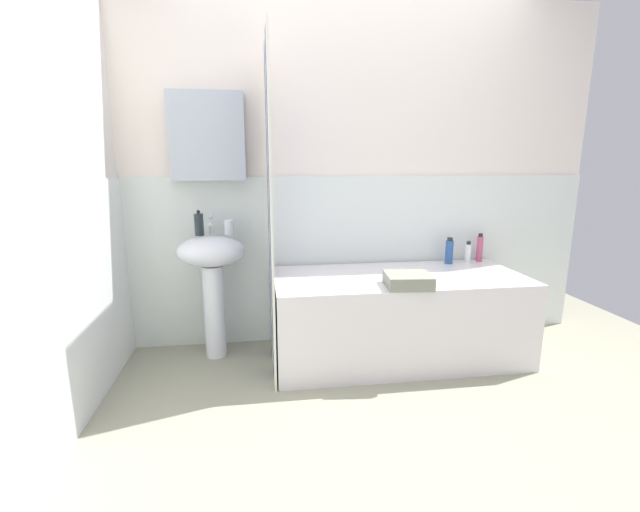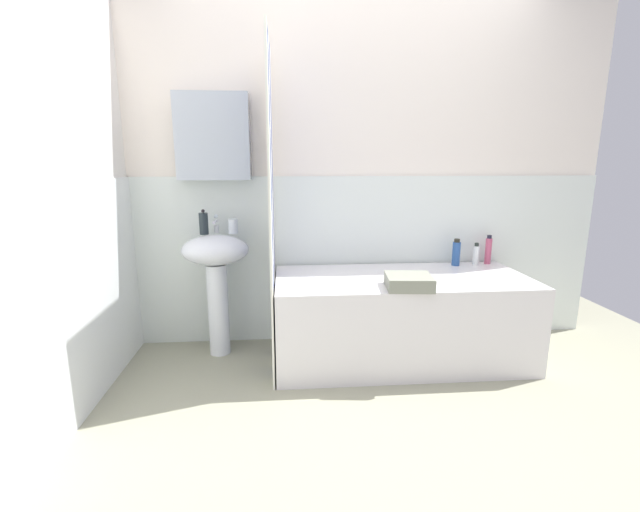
{
  "view_description": "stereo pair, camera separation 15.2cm",
  "coord_description": "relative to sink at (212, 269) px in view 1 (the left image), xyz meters",
  "views": [
    {
      "loc": [
        -0.64,
        -1.81,
        1.31
      ],
      "look_at": [
        -0.28,
        0.68,
        0.75
      ],
      "focal_mm": 24.37,
      "sensor_mm": 36.0,
      "label": 1
    },
    {
      "loc": [
        -0.49,
        -1.82,
        1.31
      ],
      "look_at": [
        -0.28,
        0.68,
        0.75
      ],
      "focal_mm": 24.37,
      "sensor_mm": 36.0,
      "label": 2
    }
  ],
  "objects": [
    {
      "name": "bathtub",
      "position": [
        1.22,
        -0.18,
        -0.32
      ],
      "size": [
        1.64,
        0.73,
        0.57
      ],
      "primitive_type": "cube",
      "color": "white",
      "rests_on": "ground_plane"
    },
    {
      "name": "shampoo_bottle",
      "position": [
        1.83,
        0.1,
        0.04
      ],
      "size": [
        0.04,
        0.04,
        0.16
      ],
      "color": "white",
      "rests_on": "bathtub"
    },
    {
      "name": "sink",
      "position": [
        0.0,
        0.0,
        0.0
      ],
      "size": [
        0.44,
        0.34,
        0.83
      ],
      "color": "white",
      "rests_on": "ground_plane"
    },
    {
      "name": "shower_curtain",
      "position": [
        0.38,
        -0.18,
        0.39
      ],
      "size": [
        0.01,
        0.73,
        2.0
      ],
      "color": "white",
      "rests_on": "ground_plane"
    },
    {
      "name": "body_wash_bottle",
      "position": [
        1.68,
        0.09,
        0.05
      ],
      "size": [
        0.06,
        0.06,
        0.19
      ],
      "color": "#2B5396",
      "rests_on": "bathtub"
    },
    {
      "name": "lotion_bottle",
      "position": [
        1.94,
        0.13,
        0.06
      ],
      "size": [
        0.04,
        0.04,
        0.21
      ],
      "color": "#BF4F6F",
      "rests_on": "bathtub"
    },
    {
      "name": "faucet",
      "position": [
        0.0,
        0.08,
        0.28
      ],
      "size": [
        0.03,
        0.12,
        0.12
      ],
      "color": "silver",
      "rests_on": "sink"
    },
    {
      "name": "towel_folded",
      "position": [
        1.19,
        -0.44,
        -0.0
      ],
      "size": [
        0.29,
        0.27,
        0.08
      ],
      "primitive_type": "cube",
      "rotation": [
        0.0,
        0.0,
        -0.1
      ],
      "color": "gray",
      "rests_on": "bathtub"
    },
    {
      "name": "soap_dispenser",
      "position": [
        -0.07,
        0.03,
        0.29
      ],
      "size": [
        0.06,
        0.06,
        0.17
      ],
      "color": "#232C30",
      "rests_on": "sink"
    },
    {
      "name": "ground_plane",
      "position": [
        0.95,
        -1.03,
        -0.63
      ],
      "size": [
        4.8,
        5.6,
        0.04
      ],
      "primitive_type": "cube",
      "color": "gray"
    },
    {
      "name": "toothbrush_cup",
      "position": [
        0.12,
        0.06,
        0.27
      ],
      "size": [
        0.06,
        0.06,
        0.1
      ],
      "primitive_type": "cylinder",
      "color": "silver",
      "rests_on": "sink"
    },
    {
      "name": "wall_left_tiled",
      "position": [
        -0.62,
        -0.69,
        0.51
      ],
      "size": [
        0.07,
        1.81,
        2.4
      ],
      "color": "silver",
      "rests_on": "ground_plane"
    },
    {
      "name": "wall_back_tiled",
      "position": [
        0.89,
        0.23,
        0.53
      ],
      "size": [
        3.6,
        0.18,
        2.4
      ],
      "color": "white",
      "rests_on": "ground_plane"
    }
  ]
}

